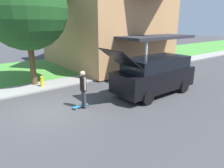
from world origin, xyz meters
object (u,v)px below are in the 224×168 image
skateboard (81,106)px  lawn_tree_near (26,9)px  suv_parked (154,74)px  fire_hydrant (42,81)px  skateboarder (83,88)px  lawn_tree_far (124,2)px

skateboard → lawn_tree_near: bearing=-172.8°
suv_parked → skateboard: size_ratio=6.92×
lawn_tree_near → skateboard: size_ratio=8.70×
fire_hydrant → lawn_tree_near: bearing=-163.5°
skateboard → fire_hydrant: 4.14m
skateboarder → fire_hydrant: size_ratio=2.74×
lawn_tree_near → lawn_tree_far: bearing=97.3°
skateboarder → suv_parked: bearing=82.2°
suv_parked → skateboard: bearing=-99.3°
lawn_tree_far → skateboarder: 10.67m
fire_hydrant → skateboarder: bearing=6.8°
suv_parked → skateboarder: bearing=-97.8°
lawn_tree_near → fire_hydrant: lawn_tree_near is taller
suv_parked → fire_hydrant: 6.75m
skateboard → fire_hydrant: bearing=-174.6°
lawn_tree_far → skateboarder: lawn_tree_far is taller
lawn_tree_near → skateboard: bearing=7.2°
skateboard → fire_hydrant: size_ratio=1.22×
lawn_tree_far → skateboard: size_ratio=9.04×
suv_parked → fire_hydrant: size_ratio=8.43×
suv_parked → skateboard: (-0.71, -4.29, -1.02)m
lawn_tree_near → fire_hydrant: bearing=16.5°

